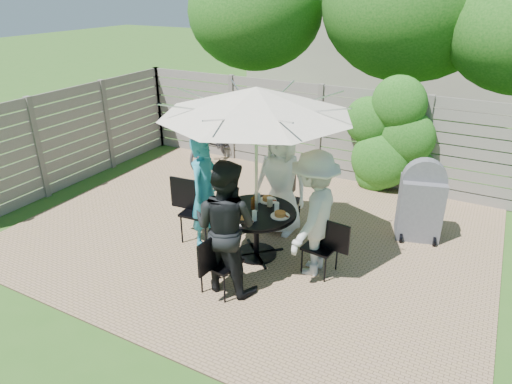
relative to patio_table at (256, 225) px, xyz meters
The scene contains 23 objects.
backyard_envelope 10.80m from the patio_table, 91.45° to the left, with size 60.00×60.00×5.00m.
patio_table is the anchor object (origin of this frame).
umbrella 1.75m from the patio_table, behind, with size 2.54×2.54×2.42m.
chair_back 0.99m from the patio_table, 90.99° to the left, with size 0.46×0.67×0.93m.
person_back 0.90m from the patio_table, 90.99° to the left, with size 0.83×0.54×1.70m, color white.
chair_left 0.99m from the patio_table, behind, with size 0.73×0.51×0.98m.
person_left 0.89m from the patio_table, behind, with size 0.60×0.40×1.66m, color teal.
chair_front 0.99m from the patio_table, 89.12° to the right, with size 0.46×0.65×0.87m.
person_front 0.91m from the patio_table, 89.01° to the right, with size 0.85×0.66×1.74m, color black.
chair_right 1.00m from the patio_table, ahead, with size 0.62×0.44×0.83m.
person_right 0.90m from the patio_table, ahead, with size 1.11×0.64×1.72m, color silver.
plate_back 0.43m from the patio_table, 90.99° to the left, with size 0.26×0.26×0.06m.
plate_left 0.43m from the patio_table, behind, with size 0.26×0.26×0.06m.
plate_front 0.43m from the patio_table, 89.01° to the right, with size 0.26×0.26×0.06m.
plate_right 0.43m from the patio_table, ahead, with size 0.26×0.26×0.06m.
glass_back 0.40m from the patio_table, 112.99° to the left, with size 0.07×0.07×0.14m, color silver.
glass_left 0.40m from the patio_table, 157.01° to the right, with size 0.07×0.07×0.14m, color silver.
glass_front 0.40m from the patio_table, 67.01° to the right, with size 0.07×0.07×0.14m, color silver.
glass_right 0.40m from the patio_table, 22.99° to the left, with size 0.07×0.07×0.14m, color silver.
syrup_jug 0.31m from the patio_table, 141.18° to the left, with size 0.09×0.09×0.16m, color #59280C.
coffee_cup 0.37m from the patio_table, 66.54° to the left, with size 0.08×0.08×0.12m, color #C6B293.
bicycle 3.88m from the patio_table, 131.77° to the left, with size 0.61×1.74×0.91m, color #333338.
bbq_grill 2.53m from the patio_table, 40.48° to the left, with size 0.73×0.63×1.27m.
Camera 1 is at (3.00, -5.24, 3.57)m, focal length 32.00 mm.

